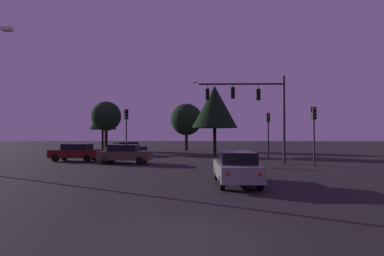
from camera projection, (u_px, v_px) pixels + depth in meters
The scene contains 13 objects.
ground_plane at pixel (200, 157), 30.97m from camera, with size 168.00×168.00×0.00m, color black.
traffic_signal_mast_arm at pixel (254, 102), 24.01m from camera, with size 7.41×0.47×7.00m.
traffic_light_corner_left at pixel (126, 124), 27.67m from camera, with size 0.33×0.37×4.63m.
traffic_light_corner_right at pixel (268, 126), 29.68m from camera, with size 0.31×0.36×4.47m.
traffic_light_median at pixel (314, 124), 21.78m from camera, with size 0.36×0.38×4.31m.
car_nearside_lane at pixel (236, 167), 14.00m from camera, with size 1.96×4.61×1.52m.
car_crossing_left at pixel (76, 152), 26.34m from camera, with size 4.27×1.87×1.52m.
car_crossing_right at pixel (125, 154), 24.12m from camera, with size 4.27×1.83×1.52m.
car_far_lane at pixel (127, 148), 33.72m from camera, with size 4.29×4.18×1.52m.
tree_behind_sign at pixel (215, 107), 34.14m from camera, with size 5.15×5.15×7.87m.
tree_left_far at pixel (186, 120), 44.57m from camera, with size 4.68×4.68×6.92m.
tree_center_horizon at pixel (103, 117), 44.57m from camera, with size 3.96×3.96×6.73m.
tree_right_cluster at pixel (106, 116), 39.90m from camera, with size 3.90×3.90×6.73m.
Camera 1 is at (0.52, -6.54, 2.28)m, focal length 28.31 mm.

